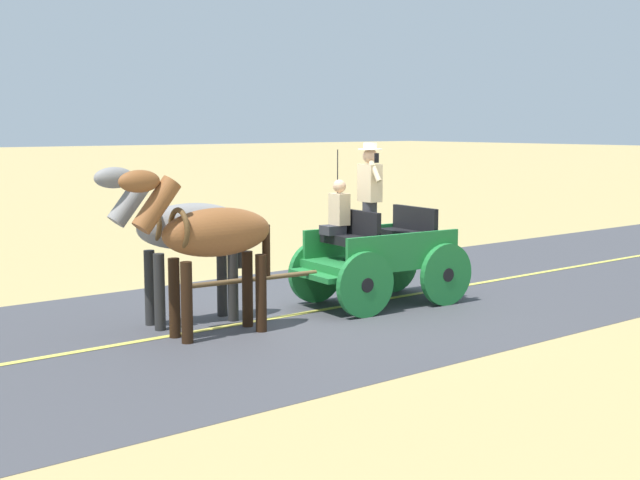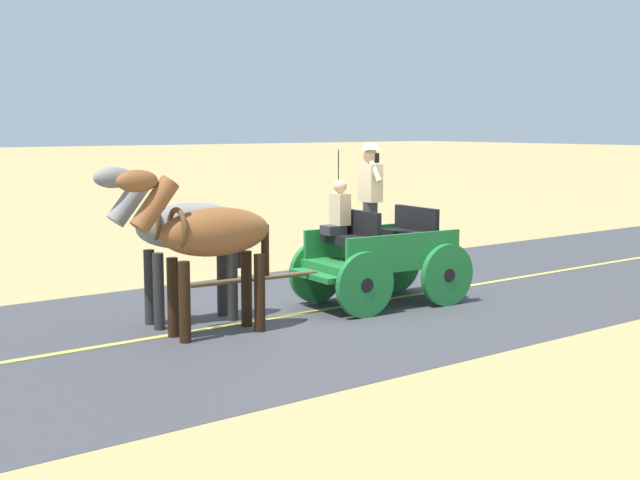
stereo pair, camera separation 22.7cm
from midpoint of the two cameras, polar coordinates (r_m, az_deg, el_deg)
The scene contains 6 objects.
ground_plane at distance 13.14m, azimuth 0.75°, elevation -4.49°, with size 200.00×200.00×0.00m, color tan.
road_surface at distance 13.14m, azimuth 0.75°, elevation -4.48°, with size 6.48×160.00×0.01m, color #424247.
road_centre_stripe at distance 13.14m, azimuth 0.75°, elevation -4.46°, with size 0.12×160.00×0.00m, color #DBCC4C.
horse_drawn_carriage at distance 13.25m, azimuth 3.27°, elevation -0.82°, with size 1.62×4.52×2.50m.
horse_near_side at distance 11.27m, azimuth -7.89°, elevation 0.25°, with size 0.67×2.14×2.21m.
horse_off_side at distance 12.01m, azimuth -9.58°, elevation 0.67°, with size 0.75×2.15×2.21m.
Camera 1 is at (-9.85, 8.25, 2.75)m, focal length 48.35 mm.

